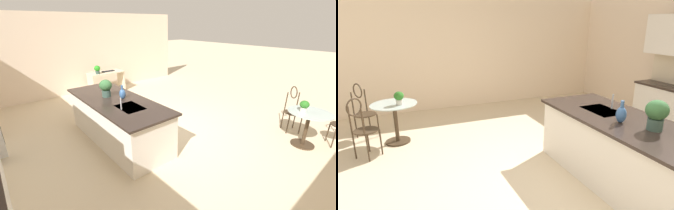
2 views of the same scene
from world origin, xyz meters
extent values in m
plane|color=beige|center=(0.00, 0.00, 0.00)|extent=(40.00, 40.00, 0.00)
cube|color=beige|center=(-4.26, 0.00, 1.35)|extent=(0.12, 7.80, 2.70)
cube|color=white|center=(0.30, 0.85, 0.44)|extent=(2.70, 0.96, 0.88)
cube|color=#2D231E|center=(0.30, 0.85, 0.90)|extent=(2.80, 1.06, 0.04)
cube|color=#B2B5BA|center=(-0.25, 0.85, 0.91)|extent=(0.56, 0.40, 0.03)
cylinder|color=#3D2D1E|center=(-2.41, -1.93, 0.01)|extent=(0.44, 0.44, 0.03)
cylinder|color=#3D2D1E|center=(-2.41, -1.93, 0.38)|extent=(0.07, 0.07, 0.69)
cylinder|color=#B2C6C1|center=(-2.41, -1.93, 0.73)|extent=(0.80, 0.80, 0.01)
cylinder|color=#3D2D1E|center=(-2.84, -2.25, 0.23)|extent=(0.03, 0.03, 0.45)
cylinder|color=#3D2D1E|center=(-2.68, -2.48, 0.23)|extent=(0.03, 0.03, 0.45)
cylinder|color=#3D2D1E|center=(-3.07, -2.41, 0.23)|extent=(0.03, 0.03, 0.45)
cylinder|color=#3D2D1E|center=(-2.91, -2.64, 0.23)|extent=(0.03, 0.03, 0.45)
cylinder|color=#3D2D1E|center=(-2.87, -2.44, 0.46)|extent=(0.53, 0.53, 0.02)
cylinder|color=#3D2D1E|center=(-3.07, -2.42, 0.68)|extent=(0.03, 0.03, 0.45)
cylinder|color=#3D2D1E|center=(-2.92, -2.64, 0.68)|extent=(0.03, 0.03, 0.45)
torus|color=#3D2D1E|center=(-2.99, -2.53, 0.90)|extent=(0.25, 0.18, 0.28)
cylinder|color=#3D2D1E|center=(-2.17, -2.40, 0.23)|extent=(0.03, 0.03, 0.45)
cylinder|color=#3D2D1E|center=(-1.97, -2.19, 0.23)|extent=(0.03, 0.03, 0.45)
cylinder|color=#3D2D1E|center=(-1.96, -2.59, 0.23)|extent=(0.03, 0.03, 0.45)
cylinder|color=#3D2D1E|center=(-1.77, -2.39, 0.23)|extent=(0.03, 0.03, 0.45)
cylinder|color=#3D2D1E|center=(-1.97, -2.39, 0.46)|extent=(0.54, 0.54, 0.02)
cylinder|color=#3D2D1E|center=(-1.95, -2.59, 0.68)|extent=(0.03, 0.03, 0.45)
cylinder|color=#3D2D1E|center=(-1.77, -2.40, 0.68)|extent=(0.03, 0.03, 0.45)
torus|color=#3D2D1E|center=(-1.86, -2.49, 0.90)|extent=(0.22, 0.21, 0.28)
cylinder|color=#B2B5BA|center=(-0.25, 1.03, 1.03)|extent=(0.02, 0.02, 0.22)
cylinder|color=beige|center=(-2.30, -1.83, 0.79)|extent=(0.11, 0.11, 0.09)
ellipsoid|color=#2C7124|center=(-2.30, -1.83, 0.90)|extent=(0.17, 0.17, 0.15)
cylinder|color=#385147|center=(0.60, 0.90, 0.99)|extent=(0.18, 0.18, 0.14)
ellipsoid|color=#356537|center=(0.60, 0.90, 1.17)|extent=(0.26, 0.26, 0.24)
ellipsoid|color=#386099|center=(0.25, 0.72, 1.02)|extent=(0.13, 0.13, 0.21)
cylinder|color=#386099|center=(0.25, 0.72, 1.17)|extent=(0.04, 0.04, 0.08)
camera|label=1|loc=(-3.55, 2.76, 2.40)|focal=23.14mm
camera|label=2|loc=(2.84, -1.93, 2.18)|focal=30.43mm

